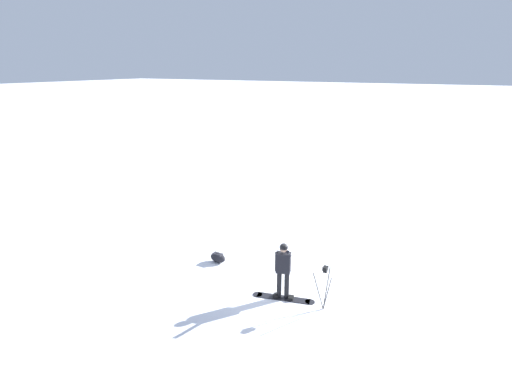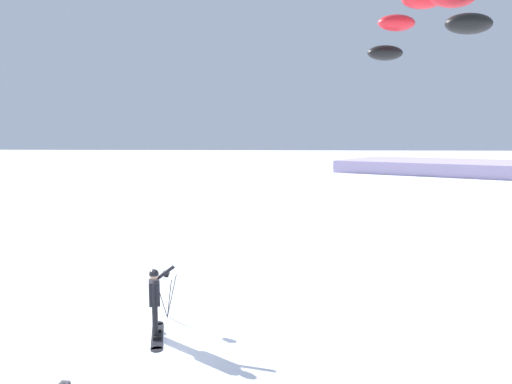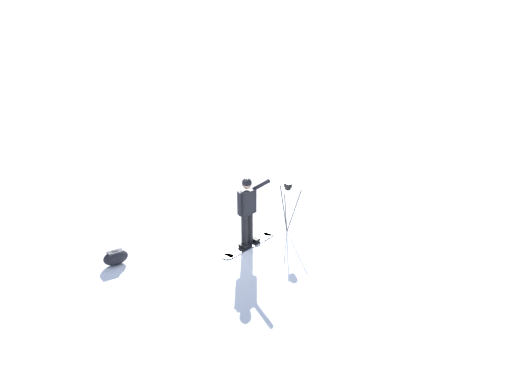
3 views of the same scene
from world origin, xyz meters
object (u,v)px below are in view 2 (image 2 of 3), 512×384
at_px(snowboarder, 155,296).
at_px(camera_tripod, 167,284).
at_px(traction_kite, 421,21).
at_px(snowboard, 157,335).

relative_size(snowboarder, camera_tripod, 1.33).
relative_size(snowboarder, traction_kite, 0.37).
bearing_deg(traction_kite, camera_tripod, 97.68).
bearing_deg(snowboarder, traction_kite, -72.34).
xyz_separation_m(snowboard, camera_tripod, (1.19, 0.04, 0.91)).
bearing_deg(snowboard, camera_tripod, 1.78).
xyz_separation_m(snowboarder, snowboard, (0.04, -0.03, -1.02)).
height_order(snowboard, camera_tripod, camera_tripod).
bearing_deg(camera_tripod, snowboarder, -179.45).
height_order(snowboarder, traction_kite, traction_kite).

